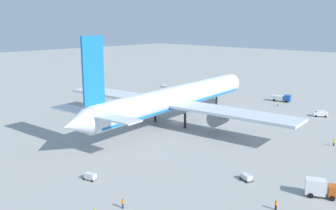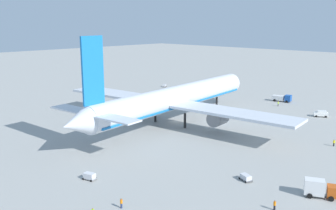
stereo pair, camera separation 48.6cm
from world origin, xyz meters
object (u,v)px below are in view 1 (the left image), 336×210
object	(u,v)px
baggage_cart_2	(247,177)
ground_worker_3	(123,203)
service_truck_3	(281,98)
ground_worker_4	(276,205)
service_truck_4	(320,188)
service_van	(321,113)
ground_worker_1	(334,143)
traffic_cone_1	(51,107)
traffic_cone_0	(154,91)
baggage_cart_0	(90,176)
baggage_cart_1	(164,86)
airliner	(174,99)
ground_worker_0	(278,104)

from	to	relation	value
baggage_cart_2	ground_worker_3	bearing A→B (deg)	159.17
service_truck_3	ground_worker_4	size ratio (longest dim) A/B	4.31
service_truck_4	ground_worker_4	world-z (taller)	service_truck_4
service_van	ground_worker_4	bearing A→B (deg)	-164.31
ground_worker_1	ground_worker_4	size ratio (longest dim) A/B	0.98
traffic_cone_1	traffic_cone_0	bearing A→B (deg)	-5.55
baggage_cart_0	traffic_cone_1	world-z (taller)	baggage_cart_0
baggage_cart_2	traffic_cone_0	size ratio (longest dim) A/B	5.76
ground_worker_4	service_truck_4	bearing A→B (deg)	-19.22
service_truck_3	service_truck_4	xyz separation A→B (m)	(-68.51, -41.17, 0.24)
traffic_cone_0	ground_worker_4	bearing A→B (deg)	-124.19
service_van	baggage_cart_1	bearing A→B (deg)	85.26
baggage_cart_0	ground_worker_4	xyz separation A→B (m)	(13.22, -31.14, 0.14)
baggage_cart_0	ground_worker_3	distance (m)	13.36
baggage_cart_1	traffic_cone_1	xyz separation A→B (m)	(-58.00, -1.43, -0.37)
baggage_cart_2	ground_worker_4	world-z (taller)	ground_worker_4
airliner	ground_worker_0	distance (m)	44.27
baggage_cart_1	traffic_cone_1	world-z (taller)	baggage_cart_1
ground_worker_0	service_truck_3	bearing A→B (deg)	18.22
ground_worker_4	baggage_cart_2	bearing A→B (deg)	54.73
airliner	baggage_cart_0	world-z (taller)	airliner
service_van	traffic_cone_1	size ratio (longest dim) A/B	8.36
airliner	ground_worker_3	size ratio (longest dim) A/B	46.70
service_van	ground_worker_4	distance (m)	67.39
airliner	service_van	bearing A→B (deg)	-37.10
ground_worker_0	baggage_cart_2	bearing A→B (deg)	-157.71
ground_worker_0	ground_worker_4	world-z (taller)	ground_worker_0
service_van	ground_worker_0	bearing A→B (deg)	74.32
baggage_cart_0	baggage_cart_2	world-z (taller)	baggage_cart_0
ground_worker_4	airliner	bearing A→B (deg)	59.56
service_truck_3	ground_worker_0	size ratio (longest dim) A/B	4.19
traffic_cone_0	ground_worker_0	bearing A→B (deg)	-78.07
service_truck_4	ground_worker_0	bearing A→B (deg)	32.52
service_truck_3	traffic_cone_1	bearing A→B (deg)	140.66
service_truck_3	baggage_cart_1	bearing A→B (deg)	97.08
airliner	ground_worker_4	world-z (taller)	airliner
service_truck_4	baggage_cart_1	xyz separation A→B (m)	(61.73, 95.69, -0.97)
service_truck_3	baggage_cart_1	distance (m)	54.94
ground_worker_3	traffic_cone_0	world-z (taller)	ground_worker_3
service_truck_4	service_van	size ratio (longest dim) A/B	1.21
baggage_cart_2	service_truck_4	bearing A→B (deg)	-78.20
service_van	baggage_cart_2	size ratio (longest dim) A/B	1.45
service_truck_3	ground_worker_1	distance (m)	51.51
service_van	traffic_cone_0	world-z (taller)	service_van
ground_worker_4	ground_worker_0	bearing A→B (deg)	26.84
baggage_cart_0	traffic_cone_0	distance (m)	90.89
service_truck_4	baggage_cart_0	world-z (taller)	service_truck_4
ground_worker_1	traffic_cone_0	distance (m)	84.34
ground_worker_0	traffic_cone_0	world-z (taller)	ground_worker_0
baggage_cart_2	ground_worker_3	world-z (taller)	ground_worker_3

